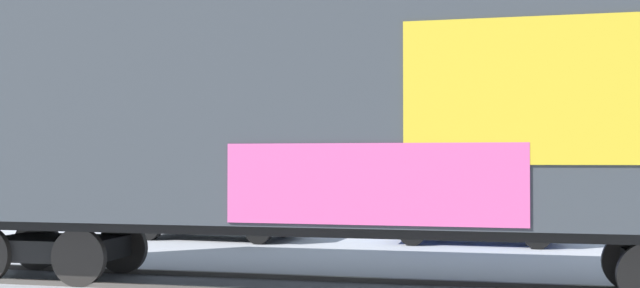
# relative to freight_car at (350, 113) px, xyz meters

# --- Properties ---
(ground_plane) EXTENTS (260.00, 260.00, 0.00)m
(ground_plane) POSITION_rel_freight_car_xyz_m (-0.39, 0.00, -2.73)
(ground_plane) COLOR #B2B5BC
(track) EXTENTS (60.01, 2.98, 0.08)m
(track) POSITION_rel_freight_car_xyz_m (-2.52, -0.02, -2.69)
(track) COLOR #4C4742
(track) RESTS_ON ground_plane
(freight_car) EXTENTS (15.25, 3.15, 4.78)m
(freight_car) POSITION_rel_freight_car_xyz_m (0.00, 0.00, 0.00)
(freight_car) COLOR #33383D
(freight_car) RESTS_ON ground_plane
(hillside) EXTENTS (153.04, 42.77, 13.24)m
(hillside) POSITION_rel_freight_car_xyz_m (-0.29, 75.52, 1.46)
(hillside) COLOR slate
(hillside) RESTS_ON ground_plane
(parked_car_black) EXTENTS (4.46, 2.23, 1.72)m
(parked_car_black) POSITION_rel_freight_car_xyz_m (-4.80, 6.63, -1.86)
(parked_car_black) COLOR black
(parked_car_black) RESTS_ON ground_plane
(parked_car_blue) EXTENTS (4.16, 1.91, 1.80)m
(parked_car_blue) POSITION_rel_freight_car_xyz_m (1.60, 7.02, -1.83)
(parked_car_blue) COLOR navy
(parked_car_blue) RESTS_ON ground_plane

